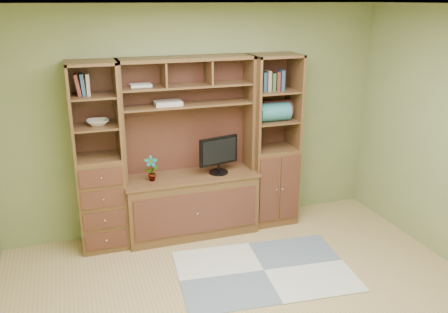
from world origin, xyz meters
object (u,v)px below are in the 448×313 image
object	(u,v)px
left_tower	(98,158)
right_tower	(273,141)
monitor	(219,148)
center_hutch	(190,151)

from	to	relation	value
left_tower	right_tower	xyz separation A→B (m)	(2.02, 0.00, 0.00)
left_tower	monitor	distance (m)	1.32
center_hutch	right_tower	bearing A→B (deg)	2.23
right_tower	monitor	bearing A→B (deg)	-173.92
center_hutch	left_tower	distance (m)	1.00
left_tower	monitor	xyz separation A→B (m)	(1.32, -0.07, 0.00)
right_tower	monitor	distance (m)	0.71
right_tower	monitor	size ratio (longest dim) A/B	3.45
monitor	right_tower	bearing A→B (deg)	-7.56
left_tower	right_tower	world-z (taller)	same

